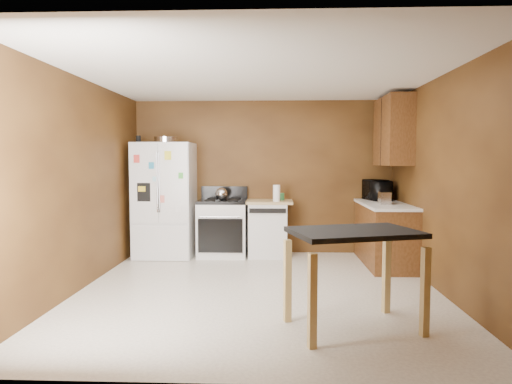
# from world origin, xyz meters

# --- Properties ---
(floor) EXTENTS (4.50, 4.50, 0.00)m
(floor) POSITION_xyz_m (0.00, 0.00, 0.00)
(floor) COLOR white
(floor) RESTS_ON ground
(ceiling) EXTENTS (4.50, 4.50, 0.00)m
(ceiling) POSITION_xyz_m (0.00, 0.00, 2.50)
(ceiling) COLOR white
(ceiling) RESTS_ON ground
(wall_back) EXTENTS (4.20, 0.00, 4.20)m
(wall_back) POSITION_xyz_m (0.00, 2.25, 1.25)
(wall_back) COLOR brown
(wall_back) RESTS_ON ground
(wall_front) EXTENTS (4.20, 0.00, 4.20)m
(wall_front) POSITION_xyz_m (0.00, -2.25, 1.25)
(wall_front) COLOR brown
(wall_front) RESTS_ON ground
(wall_left) EXTENTS (0.00, 4.50, 4.50)m
(wall_left) POSITION_xyz_m (-2.10, 0.00, 1.25)
(wall_left) COLOR brown
(wall_left) RESTS_ON ground
(wall_right) EXTENTS (0.00, 4.50, 4.50)m
(wall_right) POSITION_xyz_m (2.10, 0.00, 1.25)
(wall_right) COLOR brown
(wall_right) RESTS_ON ground
(roasting_pan) EXTENTS (0.37, 0.37, 0.09)m
(roasting_pan) POSITION_xyz_m (-1.52, 1.84, 1.85)
(roasting_pan) COLOR silver
(roasting_pan) RESTS_ON refrigerator
(pen_cup) EXTENTS (0.08, 0.08, 0.11)m
(pen_cup) POSITION_xyz_m (-1.95, 1.82, 1.86)
(pen_cup) COLOR black
(pen_cup) RESTS_ON refrigerator
(kettle) EXTENTS (0.20, 0.20, 0.20)m
(kettle) POSITION_xyz_m (-0.65, 1.86, 1.00)
(kettle) COLOR silver
(kettle) RESTS_ON gas_range
(paper_towel) EXTENTS (0.12, 0.12, 0.26)m
(paper_towel) POSITION_xyz_m (0.22, 1.79, 1.02)
(paper_towel) COLOR white
(paper_towel) RESTS_ON dishwasher
(green_canister) EXTENTS (0.12, 0.12, 0.11)m
(green_canister) POSITION_xyz_m (0.29, 2.01, 0.95)
(green_canister) COLOR #3A9754
(green_canister) RESTS_ON dishwasher
(toaster) EXTENTS (0.16, 0.24, 0.17)m
(toaster) POSITION_xyz_m (1.77, 1.33, 0.99)
(toaster) COLOR silver
(toaster) RESTS_ON right_cabinets
(microwave) EXTENTS (0.46, 0.59, 0.29)m
(microwave) POSITION_xyz_m (1.80, 1.99, 1.04)
(microwave) COLOR black
(microwave) RESTS_ON right_cabinets
(refrigerator) EXTENTS (0.90, 0.80, 1.80)m
(refrigerator) POSITION_xyz_m (-1.55, 1.86, 0.90)
(refrigerator) COLOR white
(refrigerator) RESTS_ON ground
(gas_range) EXTENTS (0.76, 0.68, 1.10)m
(gas_range) POSITION_xyz_m (-0.64, 1.92, 0.46)
(gas_range) COLOR white
(gas_range) RESTS_ON ground
(dishwasher) EXTENTS (0.78, 0.63, 0.89)m
(dishwasher) POSITION_xyz_m (0.08, 1.95, 0.45)
(dishwasher) COLOR white
(dishwasher) RESTS_ON ground
(right_cabinets) EXTENTS (0.63, 1.58, 2.45)m
(right_cabinets) POSITION_xyz_m (1.84, 1.48, 0.91)
(right_cabinets) COLOR brown
(right_cabinets) RESTS_ON ground
(island) EXTENTS (1.26, 1.01, 0.91)m
(island) POSITION_xyz_m (0.90, -1.17, 0.75)
(island) COLOR black
(island) RESTS_ON ground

